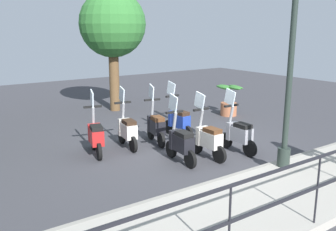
{
  "coord_description": "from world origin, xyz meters",
  "views": [
    {
      "loc": [
        -7.13,
        5.61,
        3.02
      ],
      "look_at": [
        0.2,
        0.5,
        0.9
      ],
      "focal_mm": 40.0,
      "sensor_mm": 36.0,
      "label": 1
    }
  ],
  "objects_px": {
    "scooter_near_1": "(208,138)",
    "scooter_far_1": "(156,126)",
    "scooter_near_2": "(181,142)",
    "scooter_far_3": "(96,135)",
    "scooter_far_2": "(127,129)",
    "scooter_far_0": "(178,120)",
    "scooter_near_0": "(238,133)",
    "potted_palm": "(229,103)",
    "lamp_post_near": "(290,67)",
    "tree_distant": "(112,25)"
  },
  "relations": [
    {
      "from": "tree_distant",
      "to": "scooter_near_0",
      "type": "distance_m",
      "value": 6.58
    },
    {
      "from": "scooter_near_2",
      "to": "scooter_near_1",
      "type": "bearing_deg",
      "value": -95.29
    },
    {
      "from": "scooter_far_2",
      "to": "lamp_post_near",
      "type": "bearing_deg",
      "value": -142.35
    },
    {
      "from": "potted_palm",
      "to": "scooter_far_2",
      "type": "xyz_separation_m",
      "value": [
        -1.15,
        4.65,
        0.04
      ]
    },
    {
      "from": "tree_distant",
      "to": "scooter_near_0",
      "type": "bearing_deg",
      "value": -177.36
    },
    {
      "from": "tree_distant",
      "to": "scooter_far_3",
      "type": "height_order",
      "value": "tree_distant"
    },
    {
      "from": "lamp_post_near",
      "to": "scooter_far_2",
      "type": "bearing_deg",
      "value": 29.23
    },
    {
      "from": "scooter_near_0",
      "to": "scooter_near_1",
      "type": "relative_size",
      "value": 1.0
    },
    {
      "from": "lamp_post_near",
      "to": "scooter_near_2",
      "type": "height_order",
      "value": "lamp_post_near"
    },
    {
      "from": "scooter_near_0",
      "to": "scooter_near_2",
      "type": "xyz_separation_m",
      "value": [
        0.23,
        1.59,
        0.0
      ]
    },
    {
      "from": "scooter_far_2",
      "to": "scooter_far_0",
      "type": "bearing_deg",
      "value": -80.08
    },
    {
      "from": "scooter_near_0",
      "to": "scooter_far_1",
      "type": "height_order",
      "value": "same"
    },
    {
      "from": "lamp_post_near",
      "to": "potted_palm",
      "type": "height_order",
      "value": "lamp_post_near"
    },
    {
      "from": "scooter_near_2",
      "to": "scooter_far_1",
      "type": "relative_size",
      "value": 1.0
    },
    {
      "from": "scooter_far_3",
      "to": "scooter_near_0",
      "type": "bearing_deg",
      "value": -107.04
    },
    {
      "from": "scooter_near_0",
      "to": "scooter_far_3",
      "type": "xyz_separation_m",
      "value": [
        1.83,
        2.93,
        0.0
      ]
    },
    {
      "from": "tree_distant",
      "to": "scooter_far_1",
      "type": "xyz_separation_m",
      "value": [
        -4.27,
        0.98,
        -2.6
      ]
    },
    {
      "from": "scooter_far_2",
      "to": "scooter_near_1",
      "type": "bearing_deg",
      "value": -138.07
    },
    {
      "from": "scooter_near_1",
      "to": "scooter_far_3",
      "type": "distance_m",
      "value": 2.68
    },
    {
      "from": "scooter_far_0",
      "to": "tree_distant",
      "type": "bearing_deg",
      "value": -3.62
    },
    {
      "from": "scooter_near_1",
      "to": "scooter_far_3",
      "type": "bearing_deg",
      "value": 50.02
    },
    {
      "from": "scooter_far_0",
      "to": "scooter_near_1",
      "type": "bearing_deg",
      "value": 163.56
    },
    {
      "from": "scooter_near_2",
      "to": "scooter_far_2",
      "type": "distance_m",
      "value": 1.71
    },
    {
      "from": "scooter_near_1",
      "to": "scooter_far_3",
      "type": "xyz_separation_m",
      "value": [
        1.73,
        2.05,
        0.0
      ]
    },
    {
      "from": "scooter_near_1",
      "to": "scooter_near_2",
      "type": "height_order",
      "value": "same"
    },
    {
      "from": "lamp_post_near",
      "to": "scooter_far_0",
      "type": "relative_size",
      "value": 3.04
    },
    {
      "from": "scooter_near_0",
      "to": "scooter_far_1",
      "type": "distance_m",
      "value": 2.17
    },
    {
      "from": "scooter_near_1",
      "to": "scooter_far_0",
      "type": "height_order",
      "value": "same"
    },
    {
      "from": "lamp_post_near",
      "to": "scooter_near_2",
      "type": "xyz_separation_m",
      "value": [
        1.73,
        1.42,
        -1.76
      ]
    },
    {
      "from": "scooter_near_2",
      "to": "scooter_far_1",
      "type": "height_order",
      "value": "same"
    },
    {
      "from": "lamp_post_near",
      "to": "potted_palm",
      "type": "distance_m",
      "value": 5.59
    },
    {
      "from": "scooter_near_2",
      "to": "scooter_far_3",
      "type": "distance_m",
      "value": 2.09
    },
    {
      "from": "tree_distant",
      "to": "scooter_far_0",
      "type": "height_order",
      "value": "tree_distant"
    },
    {
      "from": "scooter_far_0",
      "to": "scooter_far_2",
      "type": "xyz_separation_m",
      "value": [
        -0.04,
        1.65,
        0.0
      ]
    },
    {
      "from": "scooter_near_1",
      "to": "scooter_far_1",
      "type": "height_order",
      "value": "same"
    },
    {
      "from": "scooter_near_1",
      "to": "scooter_near_2",
      "type": "relative_size",
      "value": 1.0
    },
    {
      "from": "scooter_near_2",
      "to": "scooter_far_2",
      "type": "bearing_deg",
      "value": 20.88
    },
    {
      "from": "scooter_near_2",
      "to": "lamp_post_near",
      "type": "bearing_deg",
      "value": -135.66
    },
    {
      "from": "tree_distant",
      "to": "scooter_far_3",
      "type": "distance_m",
      "value": 5.61
    },
    {
      "from": "tree_distant",
      "to": "scooter_near_1",
      "type": "xyz_separation_m",
      "value": [
        -5.94,
        0.61,
        -2.6
      ]
    },
    {
      "from": "scooter_near_2",
      "to": "scooter_far_3",
      "type": "height_order",
      "value": "same"
    },
    {
      "from": "scooter_far_0",
      "to": "lamp_post_near",
      "type": "bearing_deg",
      "value": -177.72
    },
    {
      "from": "scooter_near_0",
      "to": "scooter_far_0",
      "type": "xyz_separation_m",
      "value": [
        1.91,
        0.41,
        0.0
      ]
    },
    {
      "from": "potted_palm",
      "to": "scooter_far_3",
      "type": "bearing_deg",
      "value": 102.07
    },
    {
      "from": "scooter_near_2",
      "to": "scooter_far_3",
      "type": "xyz_separation_m",
      "value": [
        1.61,
        1.34,
        0.0
      ]
    },
    {
      "from": "scooter_near_0",
      "to": "scooter_near_2",
      "type": "distance_m",
      "value": 1.61
    },
    {
      "from": "scooter_near_0",
      "to": "potted_palm",
      "type": "bearing_deg",
      "value": -40.02
    },
    {
      "from": "scooter_near_1",
      "to": "scooter_far_1",
      "type": "relative_size",
      "value": 1.0
    },
    {
      "from": "scooter_far_1",
      "to": "scooter_far_2",
      "type": "height_order",
      "value": "same"
    },
    {
      "from": "lamp_post_near",
      "to": "scooter_far_1",
      "type": "relative_size",
      "value": 3.04
    }
  ]
}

